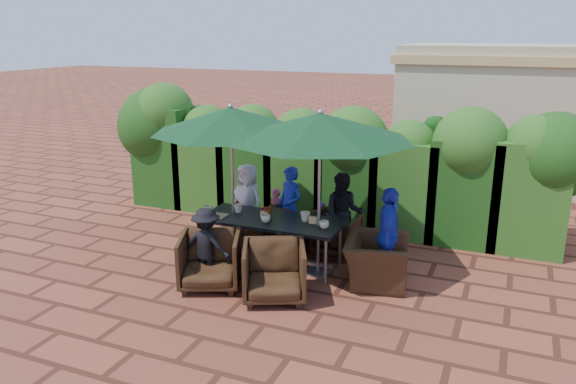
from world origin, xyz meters
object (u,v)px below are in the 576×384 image
at_px(chair_far_left, 251,221).
at_px(chair_far_mid, 296,224).
at_px(chair_end_right, 377,253).
at_px(dining_table, 272,224).
at_px(chair_near_left, 210,258).
at_px(chair_far_right, 337,232).
at_px(umbrella_right, 320,127).
at_px(chair_near_right, 274,269).
at_px(umbrella_left, 231,120).

height_order(chair_far_left, chair_far_mid, chair_far_mid).
relative_size(chair_far_left, chair_far_mid, 0.89).
bearing_deg(chair_end_right, dining_table, 80.66).
bearing_deg(chair_near_left, chair_far_right, 33.46).
bearing_deg(chair_far_mid, chair_far_left, 20.85).
xyz_separation_m(umbrella_right, chair_far_right, (0.01, 0.88, -1.86)).
distance_m(chair_near_left, chair_near_right, 0.99).
xyz_separation_m(chair_near_right, chair_end_right, (1.15, 1.04, 0.01)).
bearing_deg(chair_near_left, dining_table, 41.16).
bearing_deg(dining_table, chair_far_right, 48.84).
relative_size(umbrella_right, chair_near_right, 3.15).
bearing_deg(dining_table, chair_near_left, -115.93).
height_order(umbrella_left, chair_far_left, umbrella_left).
bearing_deg(chair_far_right, chair_near_right, 86.08).
relative_size(chair_far_mid, chair_near_left, 0.92).
bearing_deg(chair_far_right, chair_far_left, 5.16).
bearing_deg(chair_far_mid, chair_near_right, 121.65).
height_order(umbrella_left, chair_near_left, umbrella_left).
bearing_deg(umbrella_right, chair_near_left, -140.91).
bearing_deg(chair_far_mid, chair_far_right, -161.92).
xyz_separation_m(dining_table, chair_far_right, (0.77, 0.88, -0.32)).
height_order(dining_table, umbrella_right, umbrella_right).
bearing_deg(umbrella_left, dining_table, -5.45).
bearing_deg(umbrella_left, umbrella_right, -2.87).
bearing_deg(chair_end_right, chair_far_mid, 51.44).
height_order(umbrella_right, chair_near_right, umbrella_right).
xyz_separation_m(chair_far_left, chair_far_right, (1.55, 0.02, 0.01)).
xyz_separation_m(chair_far_right, chair_near_right, (-0.28, -1.91, 0.07)).
relative_size(umbrella_left, chair_near_right, 2.89).
relative_size(umbrella_right, chair_far_right, 3.78).
distance_m(chair_far_left, chair_far_mid, 0.84).
bearing_deg(dining_table, chair_far_left, 132.64).
height_order(umbrella_left, chair_end_right, umbrella_left).
bearing_deg(chair_far_right, chair_far_mid, 3.67).
bearing_deg(chair_end_right, chair_near_right, 122.48).
xyz_separation_m(chair_near_left, chair_near_right, (0.99, -0.00, -0.00)).
distance_m(umbrella_right, chair_end_right, 1.98).
xyz_separation_m(chair_far_mid, chair_near_left, (-0.55, -1.92, 0.04)).
bearing_deg(umbrella_left, chair_far_right, 28.98).
height_order(chair_near_left, chair_near_right, chair_near_left).
height_order(chair_near_right, chair_end_right, chair_end_right).
relative_size(chair_far_right, chair_near_right, 0.83).
height_order(umbrella_left, chair_far_right, umbrella_left).
bearing_deg(dining_table, chair_far_mid, 86.66).
bearing_deg(umbrella_right, chair_far_mid, 128.39).
xyz_separation_m(chair_far_mid, chair_far_right, (0.72, -0.01, -0.04)).
bearing_deg(chair_near_right, chair_far_left, 99.78).
relative_size(chair_near_right, chair_end_right, 0.85).
distance_m(dining_table, chair_far_left, 1.21).
distance_m(chair_far_mid, chair_far_right, 0.72).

